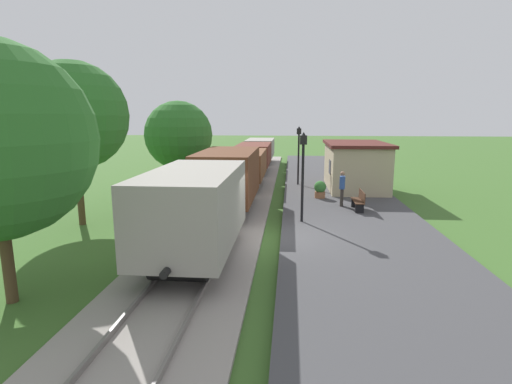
% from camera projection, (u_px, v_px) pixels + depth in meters
% --- Properties ---
extents(ground_plane, '(160.00, 160.00, 0.00)m').
position_uv_depth(ground_plane, '(275.00, 242.00, 14.52)').
color(ground_plane, '#3D6628').
extents(platform_slab, '(6.00, 60.00, 0.25)m').
position_uv_depth(platform_slab, '(364.00, 242.00, 14.23)').
color(platform_slab, '#424244').
rests_on(platform_slab, ground).
extents(track_ballast, '(3.80, 60.00, 0.12)m').
position_uv_depth(track_ballast, '(211.00, 239.00, 14.72)').
color(track_ballast, gray).
rests_on(track_ballast, ground).
extents(rail_near, '(0.07, 60.00, 0.14)m').
position_uv_depth(rail_near, '(230.00, 236.00, 14.63)').
color(rail_near, slate).
rests_on(rail_near, track_ballast).
extents(rail_far, '(0.07, 60.00, 0.14)m').
position_uv_depth(rail_far, '(192.00, 235.00, 14.75)').
color(rail_far, slate).
rests_on(rail_far, track_ballast).
extents(freight_train, '(2.50, 32.60, 2.72)m').
position_uv_depth(freight_train, '(242.00, 167.00, 24.02)').
color(freight_train, gray).
rests_on(freight_train, rail_near).
extents(station_hut, '(3.50, 5.80, 2.78)m').
position_uv_depth(station_hut, '(355.00, 165.00, 23.78)').
color(station_hut, tan).
rests_on(station_hut, platform_slab).
extents(bench_near_hut, '(0.42, 1.50, 0.91)m').
position_uv_depth(bench_near_hut, '(359.00, 200.00, 18.38)').
color(bench_near_hut, '#422819').
rests_on(bench_near_hut, platform_slab).
extents(bench_down_platform, '(0.42, 1.50, 0.91)m').
position_uv_depth(bench_down_platform, '(335.00, 171.00, 28.32)').
color(bench_down_platform, '#422819').
rests_on(bench_down_platform, platform_slab).
extents(person_waiting, '(0.31, 0.42, 1.71)m').
position_uv_depth(person_waiting, '(342.00, 187.00, 19.12)').
color(person_waiting, '#38332D').
rests_on(person_waiting, platform_slab).
extents(potted_planter, '(0.64, 0.64, 0.92)m').
position_uv_depth(potted_planter, '(320.00, 189.00, 21.12)').
color(potted_planter, '#9E6642').
rests_on(potted_planter, platform_slab).
extents(lamp_post_near, '(0.28, 0.28, 3.70)m').
position_uv_depth(lamp_post_near, '(303.00, 160.00, 15.99)').
color(lamp_post_near, black).
rests_on(lamp_post_near, platform_slab).
extents(lamp_post_far, '(0.28, 0.28, 3.70)m').
position_uv_depth(lamp_post_far, '(299.00, 145.00, 24.90)').
color(lamp_post_far, black).
rests_on(lamp_post_far, platform_slab).
extents(tree_trackside_mid, '(4.41, 4.41, 6.80)m').
position_uv_depth(tree_trackside_mid, '(73.00, 116.00, 16.08)').
color(tree_trackside_mid, '#4C3823').
rests_on(tree_trackside_mid, ground).
extents(tree_trackside_far, '(3.96, 3.96, 5.45)m').
position_uv_depth(tree_trackside_far, '(179.00, 135.00, 23.16)').
color(tree_trackside_far, '#4C3823').
rests_on(tree_trackside_far, ground).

